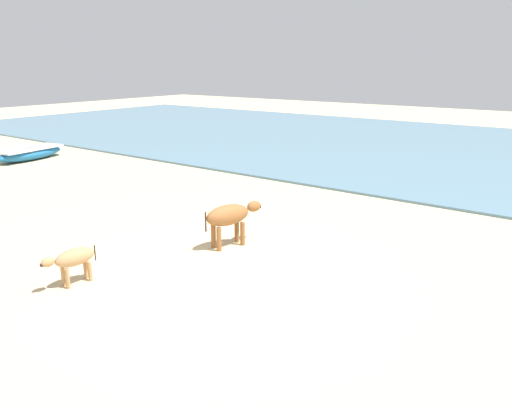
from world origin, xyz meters
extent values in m
plane|color=#CCB789|center=(0.00, 0.00, 0.00)|extent=(80.00, 80.00, 0.00)
cube|color=slate|center=(0.00, 17.20, 0.04)|extent=(60.00, 20.00, 0.08)
ellipsoid|color=#1E669E|center=(-14.27, 4.23, 0.26)|extent=(1.50, 3.24, 0.52)
cube|color=white|center=(-14.27, 4.23, 0.48)|extent=(1.42, 2.86, 0.07)
cube|color=olive|center=(-14.23, 4.00, 0.40)|extent=(0.91, 0.25, 0.04)
ellipsoid|color=brown|center=(-0.83, 1.23, 0.75)|extent=(0.75, 1.17, 0.48)
ellipsoid|color=brown|center=(-0.61, 1.92, 0.83)|extent=(0.32, 0.41, 0.26)
sphere|color=#2D2119|center=(-0.56, 2.07, 0.80)|extent=(0.13, 0.13, 0.10)
cylinder|color=brown|center=(-0.85, 1.57, 0.27)|extent=(0.11, 0.11, 0.55)
cylinder|color=brown|center=(-0.62, 1.50, 0.27)|extent=(0.11, 0.11, 0.55)
cylinder|color=brown|center=(-1.04, 0.97, 0.27)|extent=(0.11, 0.11, 0.55)
cylinder|color=brown|center=(-0.81, 0.89, 0.27)|extent=(0.11, 0.11, 0.55)
cylinder|color=#2D2119|center=(-1.01, 0.68, 0.70)|extent=(0.04, 0.04, 0.45)
ellipsoid|color=tan|center=(-1.93, -1.97, 0.53)|extent=(0.40, 0.81, 0.34)
ellipsoid|color=tan|center=(-1.99, -2.48, 0.59)|extent=(0.18, 0.27, 0.18)
sphere|color=#2D2119|center=(-2.01, -2.59, 0.57)|extent=(0.08, 0.08, 0.07)
cylinder|color=tan|center=(-1.87, -2.20, 0.19)|extent=(0.08, 0.08, 0.39)
cylinder|color=tan|center=(-2.04, -2.18, 0.19)|extent=(0.08, 0.08, 0.39)
cylinder|color=tan|center=(-1.82, -1.75, 0.19)|extent=(0.08, 0.08, 0.39)
cylinder|color=tan|center=(-1.99, -1.73, 0.19)|extent=(0.08, 0.08, 0.39)
cylinder|color=#2D2119|center=(-1.88, -1.56, 0.50)|extent=(0.03, 0.03, 0.32)
camera|label=1|loc=(5.85, -6.88, 4.06)|focal=34.32mm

